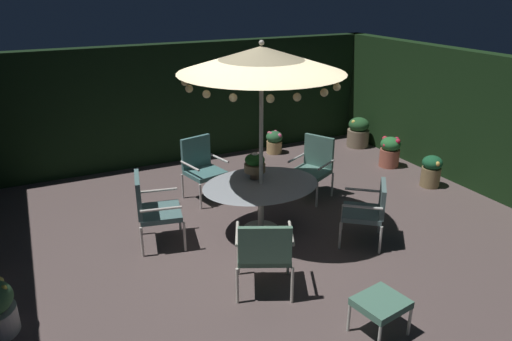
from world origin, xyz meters
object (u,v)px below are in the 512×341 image
Objects in this scene: ottoman_footrest at (381,304)px; potted_plant_back_right at (274,141)px; patio_dining_table at (261,191)px; patio_chair_northeast at (264,250)px; potted_plant_back_left at (358,132)px; patio_chair_southeast at (314,164)px; patio_chair_south at (201,165)px; centerpiece_planter at (255,164)px; patio_umbrella at (261,60)px; potted_plant_right_near at (431,170)px; potted_plant_front_corner at (390,151)px; patio_chair_east at (369,208)px; patio_chair_north at (152,206)px.

potted_plant_back_right is (1.67, 5.51, -0.10)m from ottoman_footrest.
potted_plant_back_right is (1.79, 2.97, -0.38)m from patio_dining_table.
patio_chair_northeast reaches higher than potted_plant_back_left.
patio_chair_south is at bearing 156.02° from patio_chair_southeast.
patio_chair_south reaches higher than ottoman_footrest.
patio_chair_southeast is at bearing 20.66° from centerpiece_planter.
ottoman_footrest is at bearing -87.34° from patio_umbrella.
patio_dining_table reaches higher than potted_plant_back_left.
patio_chair_southeast is 2.21m from potted_plant_right_near.
potted_plant_front_corner is 1.11m from potted_plant_right_near.
potted_plant_front_corner is at bearing -98.84° from potted_plant_back_left.
potted_plant_back_left is at bearing 34.73° from patio_umbrella.
patio_chair_east is at bearing 55.66° from ottoman_footrest.
ottoman_footrest is at bearing -141.33° from potted_plant_right_near.
potted_plant_front_corner is 0.92× the size of potted_plant_back_left.
potted_plant_right_near is at bearing 25.81° from patio_chair_east.
patio_umbrella is 1.53m from centerpiece_planter.
patio_dining_table is 2.55m from ottoman_footrest.
patio_chair_northeast reaches higher than ottoman_footrest.
patio_chair_north is (-1.53, 0.08, -0.39)m from centerpiece_planter.
patio_chair_east reaches higher than potted_plant_back_right.
patio_chair_east is 4.29m from potted_plant_back_left.
centerpiece_planter is at bearing -3.09° from patio_chair_north.
potted_plant_back_left is (3.68, 2.55, -2.17)m from patio_umbrella.
centerpiece_planter is 3.36m from potted_plant_back_right.
patio_umbrella reaches higher than patio_dining_table.
patio_chair_south is 1.83× the size of ottoman_footrest.
patio_chair_southeast is (2.01, 2.13, 0.00)m from patio_chair_northeast.
patio_chair_south is at bearing 122.74° from patio_chair_east.
patio_umbrella is at bearing -151.83° from patio_chair_southeast.
patio_umbrella reaches higher than potted_plant_back_left.
patio_chair_north is at bearing -141.13° from potted_plant_back_right.
patio_umbrella is 6.74× the size of centerpiece_planter.
potted_plant_right_near is at bearing -1.12° from centerpiece_planter.
patio_chair_southeast is at bearing -23.98° from patio_chair_south.
potted_plant_back_right is (2.44, 4.37, -0.32)m from patio_chair_northeast.
centerpiece_planter reaches higher than patio_chair_southeast.
patio_chair_southeast is at bearing 69.14° from ottoman_footrest.
potted_plant_back_left is at bearing 14.54° from patio_chair_south.
ottoman_footrest is at bearing -131.51° from potted_plant_front_corner.
patio_chair_east is 2.53m from potted_plant_right_near.
potted_plant_front_corner is 1.30m from potted_plant_back_left.
patio_umbrella is at bearing -177.51° from potted_plant_right_near.
centerpiece_planter is at bearing -163.25° from potted_plant_front_corner.
patio_chair_northeast is 1.90m from patio_chair_east.
potted_plant_right_near is 1.19× the size of potted_plant_back_right.
potted_plant_front_corner is at bearing 89.71° from potted_plant_right_near.
patio_chair_north is at bearing -133.71° from patio_chair_south.
patio_chair_north reaches higher than potted_plant_front_corner.
patio_umbrella is 3.07× the size of patio_chair_east.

